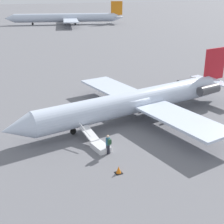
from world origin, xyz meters
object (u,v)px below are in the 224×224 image
Objects in this scene: airplane_main at (141,100)px; passenger at (108,143)px; boarding_stairs at (98,144)px; airplane_taxiing_distant at (67,18)px.

airplane_main is 9.06m from passenger.
boarding_stairs is at bearing 8.34° from passenger.
passenger is at bearing 90.60° from airplane_taxiing_distant.
airplane_taxiing_distant is (-22.69, -97.35, 0.67)m from airplane_main.
airplane_main is at bearing -63.75° from boarding_stairs.
boarding_stairs is 1.49m from passenger.
passenger is (-0.37, 1.29, 0.64)m from boarding_stairs.
airplane_taxiing_distant is at bearing -23.86° from boarding_stairs.
airplane_main is 8.65m from boarding_stairs.
passenger is (6.69, 6.03, -0.92)m from airplane_main.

